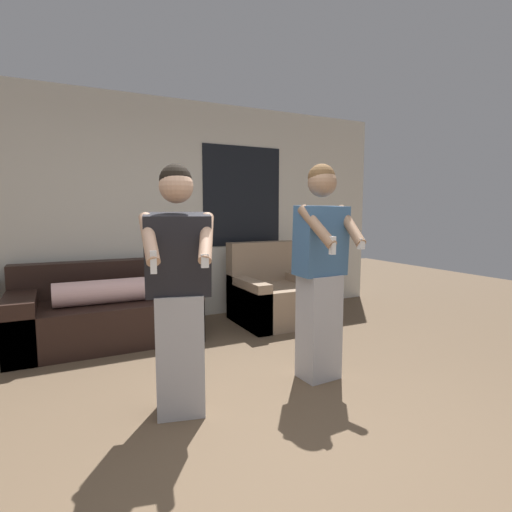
% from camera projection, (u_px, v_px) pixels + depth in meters
% --- Properties ---
extents(ground_plane, '(14.00, 14.00, 0.00)m').
position_uv_depth(ground_plane, '(262.00, 460.00, 2.19)').
color(ground_plane, brown).
extents(wall_back, '(6.65, 0.07, 2.70)m').
position_uv_depth(wall_back, '(146.00, 211.00, 4.77)').
color(wall_back, beige).
rests_on(wall_back, ground_plane).
extents(couch, '(1.81, 0.96, 0.81)m').
position_uv_depth(couch, '(106.00, 313.00, 4.19)').
color(couch, black).
rests_on(couch, ground_plane).
extents(armchair, '(0.93, 0.91, 0.96)m').
position_uv_depth(armchair, '(274.00, 296.00, 4.91)').
color(armchair, '#937A60').
rests_on(armchair, ground_plane).
extents(person_left, '(0.49, 0.55, 1.65)m').
position_uv_depth(person_left, '(178.00, 291.00, 2.60)').
color(person_left, '#B2B2B7').
rests_on(person_left, ground_plane).
extents(person_right, '(0.46, 0.48, 1.72)m').
position_uv_depth(person_right, '(321.00, 270.00, 3.17)').
color(person_right, '#B2B2B7').
rests_on(person_right, ground_plane).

